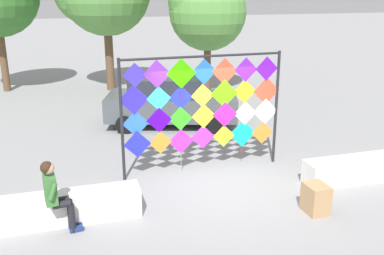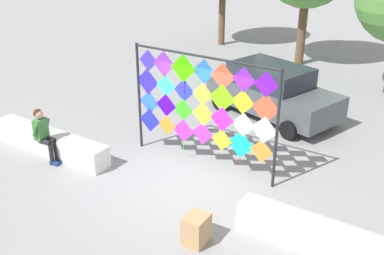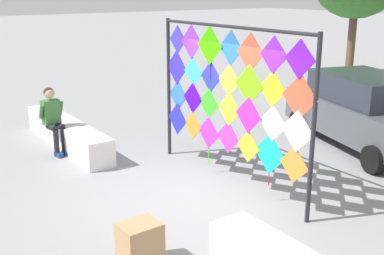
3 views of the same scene
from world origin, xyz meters
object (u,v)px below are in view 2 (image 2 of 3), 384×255
object	(u,v)px
seated_vendor	(44,132)
kite_display_rack	(203,101)
parked_car	(272,91)
cardboard_box_large	(196,229)

from	to	relation	value
seated_vendor	kite_display_rack	bearing A→B (deg)	30.27
kite_display_rack	seated_vendor	bearing A→B (deg)	-149.73
kite_display_rack	parked_car	xyz separation A→B (m)	(0.14, 3.83, -0.89)
parked_car	cardboard_box_large	bearing A→B (deg)	-78.14
seated_vendor	cardboard_box_large	distance (m)	4.95
kite_display_rack	seated_vendor	world-z (taller)	kite_display_rack
seated_vendor	parked_car	distance (m)	6.79
seated_vendor	parked_car	bearing A→B (deg)	58.73
kite_display_rack	cardboard_box_large	bearing A→B (deg)	-60.38
parked_car	cardboard_box_large	size ratio (longest dim) A/B	7.56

